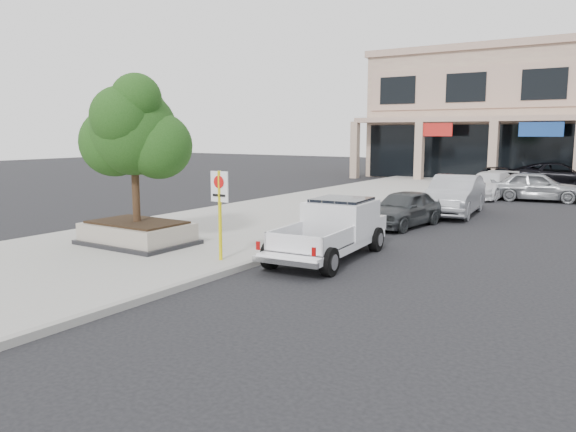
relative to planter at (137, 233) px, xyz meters
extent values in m
plane|color=black|center=(5.69, -0.20, -0.48)|extent=(120.00, 120.00, 0.00)
cube|color=gray|center=(0.19, 5.80, -0.40)|extent=(8.00, 52.00, 0.15)
cube|color=gray|center=(4.14, 5.80, -0.40)|extent=(0.20, 52.00, 0.15)
cube|color=tan|center=(-6.31, 26.85, 1.62)|extent=(0.55, 0.55, 4.20)
cube|color=black|center=(0.00, 0.00, -0.27)|extent=(3.20, 2.20, 0.12)
cube|color=#A19487|center=(0.00, 0.00, 0.04)|extent=(3.00, 2.00, 0.50)
cube|color=black|center=(0.00, 0.00, 0.32)|extent=(2.70, 1.70, 0.06)
cylinder|color=black|center=(0.00, 0.00, 1.45)|extent=(0.22, 0.22, 2.20)
sphere|color=#193D10|center=(0.00, 0.00, 2.95)|extent=(2.50, 2.50, 2.50)
sphere|color=#193D10|center=(0.70, 0.30, 2.55)|extent=(1.90, 1.90, 1.90)
sphere|color=#193D10|center=(-0.30, 0.50, 3.55)|extent=(1.60, 1.60, 1.60)
cylinder|color=yellow|center=(3.40, -0.27, 0.82)|extent=(0.09, 0.09, 2.30)
cube|color=white|center=(3.40, -0.27, 1.57)|extent=(0.55, 0.03, 0.78)
cylinder|color=red|center=(3.40, -0.30, 1.69)|extent=(0.32, 0.02, 0.32)
ellipsoid|color=#184012|center=(3.89, 4.97, 0.14)|extent=(1.10, 0.99, 0.93)
imported|color=#303335|center=(5.05, 8.07, 0.19)|extent=(2.06, 4.08, 1.33)
imported|color=#A5A6AD|center=(5.71, 12.03, 0.35)|extent=(2.23, 5.13, 1.64)
imported|color=silver|center=(5.39, 19.13, 0.21)|extent=(2.39, 4.88, 1.37)
imported|color=black|center=(5.02, 22.08, 0.25)|extent=(2.82, 5.38, 1.44)
imported|color=#96999E|center=(7.69, 19.04, 0.28)|extent=(4.63, 2.46, 1.50)
imported|color=black|center=(7.73, 26.69, 0.32)|extent=(6.00, 3.41, 1.58)
camera|label=1|loc=(12.62, -11.16, 2.94)|focal=35.00mm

